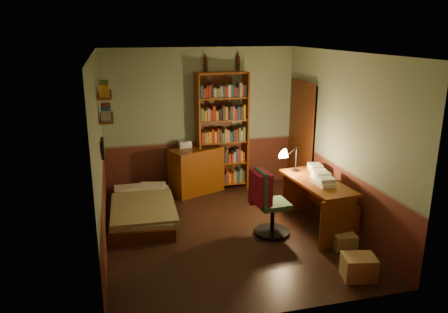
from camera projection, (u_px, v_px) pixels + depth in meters
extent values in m
cube|color=black|center=(228.00, 233.00, 6.49)|extent=(3.50, 4.00, 0.02)
cube|color=silver|center=(229.00, 52.00, 5.76)|extent=(3.50, 4.00, 0.02)
cube|color=gray|center=(200.00, 120.00, 7.99)|extent=(3.50, 0.02, 2.60)
cube|color=gray|center=(99.00, 156.00, 5.71)|extent=(0.02, 4.00, 2.60)
cube|color=gray|center=(342.00, 140.00, 6.55)|extent=(0.02, 4.00, 2.60)
cube|color=gray|center=(282.00, 200.00, 4.26)|extent=(3.50, 0.02, 2.60)
cube|color=black|center=(302.00, 139.00, 7.83)|extent=(0.06, 0.90, 2.00)
cube|color=#3C1B0A|center=(300.00, 139.00, 7.82)|extent=(0.02, 0.98, 2.08)
cube|color=#656D3F|center=(142.00, 204.00, 6.86)|extent=(1.06, 1.79, 0.51)
cube|color=#64300C|center=(196.00, 170.00, 7.98)|extent=(1.05, 0.80, 0.83)
cube|color=#B2B2B7|center=(185.00, 144.00, 7.92)|extent=(0.25, 0.21, 0.12)
cube|color=#64300C|center=(222.00, 132.00, 7.99)|extent=(0.96, 0.39, 2.17)
cylinder|color=black|center=(206.00, 65.00, 7.69)|extent=(0.09, 0.09, 0.25)
cylinder|color=black|center=(238.00, 63.00, 7.83)|extent=(0.09, 0.09, 0.27)
cube|color=#64300C|center=(316.00, 204.00, 6.56)|extent=(0.70, 1.43, 0.74)
cube|color=silver|center=(315.00, 167.00, 6.91)|extent=(0.22, 0.28, 0.10)
cone|color=black|center=(296.00, 154.00, 6.83)|extent=(0.21, 0.21, 0.56)
cube|color=#2E4E32|center=(273.00, 204.00, 6.30)|extent=(0.49, 0.44, 0.93)
cube|color=maroon|center=(273.00, 157.00, 6.15)|extent=(0.30, 0.43, 0.46)
cube|color=#64300C|center=(106.00, 118.00, 6.67)|extent=(0.20, 0.90, 0.03)
cube|color=#64300C|center=(105.00, 95.00, 6.57)|extent=(0.20, 0.90, 0.03)
cube|color=black|center=(103.00, 148.00, 6.29)|extent=(0.04, 0.32, 0.26)
cube|color=tan|center=(359.00, 267.00, 5.26)|extent=(0.44, 0.38, 0.29)
cube|color=tan|center=(344.00, 241.00, 5.98)|extent=(0.33, 0.28, 0.21)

